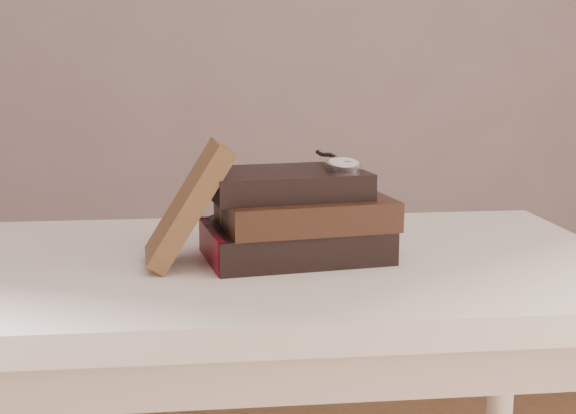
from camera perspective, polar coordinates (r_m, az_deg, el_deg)
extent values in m
cube|color=white|center=(1.17, -0.48, -4.54)|extent=(1.00, 0.60, 0.04)
cube|color=white|center=(1.19, -0.48, -7.32)|extent=(0.88, 0.49, 0.08)
cube|color=black|center=(1.16, 0.49, -2.46)|extent=(0.28, 0.21, 0.05)
cube|color=beige|center=(1.16, 0.64, -2.45)|extent=(0.27, 0.20, 0.04)
cube|color=gold|center=(1.16, -5.78, -2.53)|extent=(0.01, 0.01, 0.05)
cube|color=maroon|center=(1.14, -5.51, -2.83)|extent=(0.04, 0.16, 0.05)
cube|color=black|center=(1.15, 1.22, -0.33)|extent=(0.26, 0.20, 0.04)
cube|color=beige|center=(1.15, 1.37, -0.32)|extent=(0.25, 0.19, 0.03)
cube|color=gold|center=(1.15, -4.72, -0.39)|extent=(0.01, 0.01, 0.04)
cube|color=black|center=(1.15, -0.15, 1.73)|extent=(0.24, 0.19, 0.04)
cube|color=beige|center=(1.15, 0.00, 1.74)|extent=(0.24, 0.17, 0.03)
cube|color=gold|center=(1.15, -5.66, 1.67)|extent=(0.01, 0.01, 0.04)
cube|color=#472F1B|center=(1.12, -7.14, 0.21)|extent=(0.13, 0.13, 0.17)
cylinder|color=silver|center=(1.15, 4.04, 2.97)|extent=(0.06, 0.06, 0.02)
cylinder|color=white|center=(1.15, 4.04, 3.21)|extent=(0.05, 0.05, 0.01)
torus|color=silver|center=(1.15, 4.04, 3.18)|extent=(0.06, 0.06, 0.01)
cylinder|color=silver|center=(1.18, 3.54, 3.17)|extent=(0.01, 0.01, 0.01)
cube|color=black|center=(1.15, 3.94, 3.30)|extent=(0.00, 0.01, 0.00)
cube|color=black|center=(1.15, 4.29, 3.27)|extent=(0.01, 0.00, 0.00)
sphere|color=black|center=(1.18, 3.48, 3.51)|extent=(0.01, 0.01, 0.01)
sphere|color=black|center=(1.20, 3.28, 3.65)|extent=(0.01, 0.01, 0.01)
sphere|color=black|center=(1.21, 3.08, 3.74)|extent=(0.01, 0.01, 0.01)
sphere|color=black|center=(1.22, 2.89, 3.77)|extent=(0.01, 0.01, 0.01)
sphere|color=black|center=(1.23, 2.70, 3.77)|extent=(0.01, 0.01, 0.01)
sphere|color=black|center=(1.24, 2.51, 3.78)|extent=(0.01, 0.01, 0.01)
sphere|color=black|center=(1.25, 2.32, 3.84)|extent=(0.01, 0.01, 0.01)
sphere|color=black|center=(1.27, 2.14, 3.97)|extent=(0.01, 0.01, 0.01)
torus|color=silver|center=(1.20, -5.95, 0.35)|extent=(0.05, 0.02, 0.05)
torus|color=silver|center=(1.21, -3.38, 0.48)|extent=(0.05, 0.02, 0.05)
cylinder|color=silver|center=(1.21, -4.66, 0.57)|extent=(0.02, 0.01, 0.00)
cylinder|color=silver|center=(1.26, -7.43, 0.48)|extent=(0.02, 0.11, 0.03)
cylinder|color=silver|center=(1.28, -2.89, 0.70)|extent=(0.02, 0.11, 0.03)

